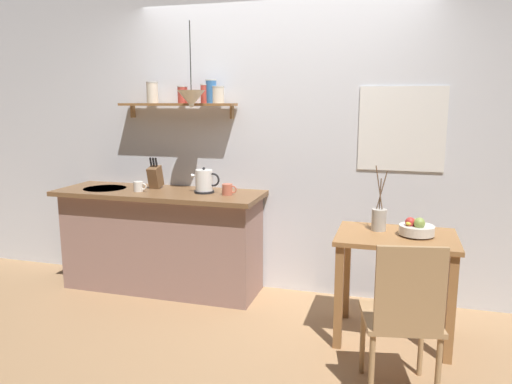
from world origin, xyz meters
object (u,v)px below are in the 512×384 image
at_px(dining_table, 395,257).
at_px(coffee_mug_by_sink, 139,187).
at_px(fruit_bowl, 416,228).
at_px(electric_kettle, 204,181).
at_px(pendant_lamp, 191,99).
at_px(knife_block, 155,176).
at_px(twig_vase, 379,219).
at_px(dining_chair_near, 404,313).
at_px(coffee_mug_spare, 228,189).

xyz_separation_m(dining_table, coffee_mug_by_sink, (-2.17, 0.31, 0.34)).
relative_size(dining_table, fruit_bowl, 3.42).
relative_size(electric_kettle, pendant_lamp, 0.37).
relative_size(knife_block, coffee_mug_by_sink, 2.32).
bearing_deg(fruit_bowl, pendant_lamp, 168.64).
bearing_deg(pendant_lamp, twig_vase, -10.14).
relative_size(fruit_bowl, pendant_lamp, 0.35).
distance_m(fruit_bowl, electric_kettle, 1.78).
bearing_deg(dining_chair_near, knife_block, 150.04).
height_order(dining_table, fruit_bowl, fruit_bowl).
bearing_deg(pendant_lamp, coffee_mug_by_sink, -172.78).
bearing_deg(coffee_mug_by_sink, dining_chair_near, -25.60).
height_order(knife_block, pendant_lamp, pendant_lamp).
relative_size(coffee_mug_by_sink, coffee_mug_spare, 0.95).
bearing_deg(dining_table, knife_block, 167.03).
bearing_deg(fruit_bowl, electric_kettle, 166.79).
bearing_deg(coffee_mug_by_sink, pendant_lamp, 7.22).
relative_size(dining_chair_near, pendant_lamp, 1.37).
relative_size(dining_table, knife_block, 2.89).
bearing_deg(coffee_mug_by_sink, electric_kettle, 10.22).
height_order(dining_chair_near, coffee_mug_by_sink, coffee_mug_by_sink).
xyz_separation_m(dining_chair_near, coffee_mug_by_sink, (-2.22, 1.06, 0.42)).
xyz_separation_m(dining_table, twig_vase, (-0.13, 0.09, 0.24)).
height_order(fruit_bowl, pendant_lamp, pendant_lamp).
distance_m(coffee_mug_spare, pendant_lamp, 0.81).
distance_m(dining_chair_near, twig_vase, 0.93).
bearing_deg(electric_kettle, coffee_mug_by_sink, -169.78).
xyz_separation_m(dining_chair_near, coffee_mug_spare, (-1.43, 1.13, 0.43)).
relative_size(dining_chair_near, coffee_mug_by_sink, 7.78).
xyz_separation_m(fruit_bowl, coffee_mug_by_sink, (-2.29, 0.30, 0.13)).
relative_size(dining_table, coffee_mug_spare, 6.39).
height_order(electric_kettle, knife_block, knife_block).
distance_m(dining_chair_near, coffee_mug_by_sink, 2.50).
height_order(dining_table, twig_vase, twig_vase).
distance_m(dining_table, fruit_bowl, 0.25).
height_order(dining_table, coffee_mug_by_sink, coffee_mug_by_sink).
distance_m(dining_table, electric_kettle, 1.69).
bearing_deg(coffee_mug_by_sink, coffee_mug_spare, 4.71).
bearing_deg(electric_kettle, twig_vase, -12.25).
xyz_separation_m(fruit_bowl, electric_kettle, (-1.72, 0.40, 0.18)).
xyz_separation_m(electric_kettle, pendant_lamp, (-0.08, -0.04, 0.70)).
bearing_deg(knife_block, twig_vase, -11.26).
xyz_separation_m(fruit_bowl, coffee_mug_spare, (-1.50, 0.37, 0.13)).
relative_size(dining_table, coffee_mug_by_sink, 6.70).
bearing_deg(dining_table, twig_vase, 144.35).
relative_size(dining_chair_near, fruit_bowl, 3.97).
bearing_deg(twig_vase, dining_chair_near, -77.93).
xyz_separation_m(twig_vase, pendant_lamp, (-1.55, 0.28, 0.85)).
bearing_deg(fruit_bowl, twig_vase, 161.39).
bearing_deg(fruit_bowl, coffee_mug_spare, 166.25).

